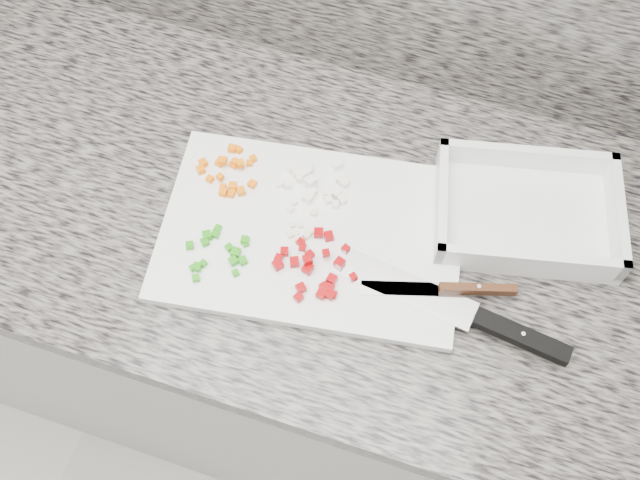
% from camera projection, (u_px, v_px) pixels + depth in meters
% --- Properties ---
extents(cabinet, '(3.92, 0.62, 0.86)m').
position_uv_depth(cabinet, '(278.00, 312.00, 1.52)').
color(cabinet, silver).
rests_on(cabinet, ground).
extents(countertop, '(3.96, 0.64, 0.04)m').
position_uv_depth(countertop, '(263.00, 203.00, 1.12)').
color(countertop, '#67635B').
rests_on(countertop, cabinet).
extents(cutting_board, '(0.48, 0.36, 0.01)m').
position_uv_depth(cutting_board, '(311.00, 234.00, 1.06)').
color(cutting_board, white).
rests_on(cutting_board, countertop).
extents(carrot_pile, '(0.10, 0.09, 0.02)m').
position_uv_depth(carrot_pile, '(228.00, 171.00, 1.10)').
color(carrot_pile, orange).
rests_on(carrot_pile, cutting_board).
extents(onion_pile, '(0.12, 0.11, 0.02)m').
position_uv_depth(onion_pile, '(315.00, 183.00, 1.09)').
color(onion_pile, white).
rests_on(onion_pile, cutting_board).
extents(green_pepper_pile, '(0.10, 0.10, 0.01)m').
position_uv_depth(green_pepper_pile, '(219.00, 251.00, 1.04)').
color(green_pepper_pile, '#21900D').
rests_on(green_pepper_pile, cutting_board).
extents(red_pepper_pile, '(0.13, 0.12, 0.02)m').
position_uv_depth(red_pepper_pile, '(314.00, 267.00, 1.02)').
color(red_pepper_pile, '#A00205').
rests_on(red_pepper_pile, cutting_board).
extents(garlic_pile, '(0.04, 0.06, 0.01)m').
position_uv_depth(garlic_pile, '(302.00, 229.00, 1.05)').
color(garlic_pile, '#F6E9BE').
rests_on(garlic_pile, cutting_board).
extents(chef_knife, '(0.35, 0.08, 0.02)m').
position_uv_depth(chef_knife, '(480.00, 319.00, 0.99)').
color(chef_knife, silver).
rests_on(chef_knife, cutting_board).
extents(paring_knife, '(0.22, 0.08, 0.02)m').
position_uv_depth(paring_knife, '(458.00, 289.00, 1.01)').
color(paring_knife, silver).
rests_on(paring_knife, cutting_board).
extents(tray, '(0.31, 0.25, 0.06)m').
position_uv_depth(tray, '(526.00, 213.00, 1.07)').
color(tray, white).
rests_on(tray, countertop).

